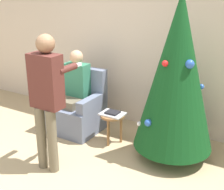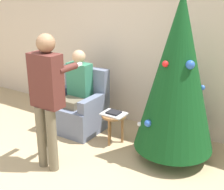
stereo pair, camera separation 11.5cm
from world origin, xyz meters
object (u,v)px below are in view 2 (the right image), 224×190
Objects in this scene: person_standing at (47,92)px; christmas_tree at (178,73)px; armchair at (79,109)px; person_seated at (77,88)px; side_stool at (114,120)px.

christmas_tree is at bearing 39.61° from person_standing.
christmas_tree reaches higher than armchair.
person_seated is (-1.58, 0.01, -0.47)m from christmas_tree.
person_seated is at bearing 174.19° from side_stool.
armchair is 0.58× the size of person_standing.
armchair is at bearing 110.14° from person_standing.
christmas_tree is 1.56m from person_standing.
person_standing is at bearing -69.86° from armchair.
christmas_tree is 1.64m from person_seated.
side_stool is (0.33, 0.93, -0.63)m from person_standing.
person_seated is (0.00, -0.03, 0.35)m from armchair.
person_standing is (0.38, -1.00, 0.30)m from person_seated.
christmas_tree is at bearing -1.38° from armchair.
person_standing is at bearing -140.39° from christmas_tree.
christmas_tree reaches higher than person_seated.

